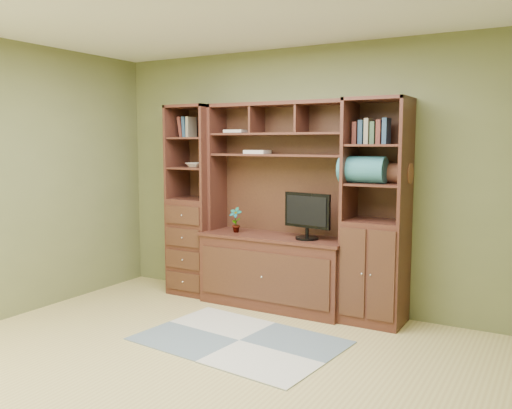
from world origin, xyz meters
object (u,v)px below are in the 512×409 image
Objects in this scene: left_tower at (195,200)px; monitor at (307,208)px; center_hutch at (274,206)px; right_tower at (376,212)px.

left_tower is 3.34× the size of monitor.
center_hutch is at bearing -175.84° from monitor.
monitor is at bearing -5.32° from center_hutch.
right_tower is 3.34× the size of monitor.
monitor is (-0.65, -0.07, 0.01)m from right_tower.
right_tower is at bearing 0.00° from left_tower.
center_hutch and right_tower have the same top height.
center_hutch is 1.00× the size of left_tower.
right_tower is at bearing 2.23° from center_hutch.
right_tower is at bearing 16.07° from monitor.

